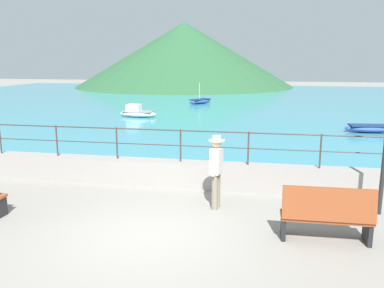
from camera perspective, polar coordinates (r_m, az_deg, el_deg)
ground_plane at (r=8.19m, az=-6.49°, el=-12.87°), size 120.00×120.00×0.00m
promenade_wall at (r=10.98m, az=-1.64°, el=-4.32°), size 20.00×0.56×0.70m
railing at (r=10.74m, az=-1.67°, el=0.67°), size 18.44×0.04×0.90m
lake_water at (r=33.18m, az=6.72°, el=6.05°), size 64.00×44.32×0.06m
hill_main at (r=53.01m, az=-1.09°, el=12.77°), size 28.48×28.48×8.25m
bench_far at (r=8.05m, az=18.90°, el=-9.63°), size 1.71×0.59×1.13m
person_walking at (r=9.19m, az=3.53°, el=-3.53°), size 0.38×0.56×1.75m
boat_0 at (r=24.25m, az=-7.95°, el=4.54°), size 2.35×1.05×0.76m
boat_1 at (r=31.59m, az=1.19°, el=6.25°), size 1.99×2.43×1.66m
boat_2 at (r=20.66m, az=24.27°, el=2.09°), size 2.37×1.09×0.36m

